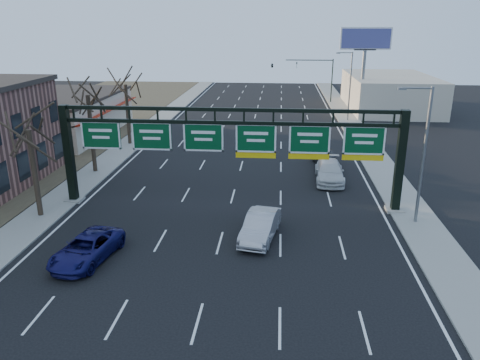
# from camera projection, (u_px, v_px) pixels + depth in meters

# --- Properties ---
(ground) EXTENTS (160.00, 160.00, 0.00)m
(ground) POSITION_uv_depth(u_px,v_px,m) (215.00, 258.00, 26.47)
(ground) COLOR black
(ground) RESTS_ON ground
(sidewalk_left) EXTENTS (3.00, 120.00, 0.12)m
(sidewalk_left) POSITION_uv_depth(u_px,v_px,m) (115.00, 156.00, 46.35)
(sidewalk_left) COLOR gray
(sidewalk_left) RESTS_ON ground
(sidewalk_right) EXTENTS (3.00, 120.00, 0.12)m
(sidewalk_right) POSITION_uv_depth(u_px,v_px,m) (377.00, 162.00, 44.29)
(sidewalk_right) COLOR gray
(sidewalk_right) RESTS_ON ground
(lane_markings) EXTENTS (21.60, 120.00, 0.01)m
(lane_markings) POSITION_uv_depth(u_px,v_px,m) (243.00, 160.00, 45.34)
(lane_markings) COLOR white
(lane_markings) RESTS_ON ground
(sign_gantry) EXTENTS (24.60, 1.20, 7.20)m
(sign_gantry) POSITION_uv_depth(u_px,v_px,m) (232.00, 144.00, 32.52)
(sign_gantry) COLOR black
(sign_gantry) RESTS_ON ground
(cream_strip) EXTENTS (10.90, 18.40, 4.70)m
(cream_strip) POSITION_uv_depth(u_px,v_px,m) (67.00, 115.00, 54.79)
(cream_strip) COLOR beige
(cream_strip) RESTS_ON ground
(building_right_distant) EXTENTS (12.00, 20.00, 5.00)m
(building_right_distant) POSITION_uv_depth(u_px,v_px,m) (389.00, 92.00, 71.24)
(building_right_distant) COLOR beige
(building_right_distant) RESTS_ON ground
(tree_gantry) EXTENTS (3.60, 3.60, 8.48)m
(tree_gantry) POSITION_uv_depth(u_px,v_px,m) (26.00, 114.00, 29.92)
(tree_gantry) COLOR black
(tree_gantry) RESTS_ON sidewalk_left
(tree_mid) EXTENTS (3.60, 3.60, 9.24)m
(tree_mid) POSITION_uv_depth(u_px,v_px,m) (86.00, 83.00, 39.12)
(tree_mid) COLOR black
(tree_mid) RESTS_ON sidewalk_left
(tree_far) EXTENTS (3.60, 3.60, 8.86)m
(tree_far) POSITION_uv_depth(u_px,v_px,m) (125.00, 75.00, 48.67)
(tree_far) COLOR black
(tree_far) RESTS_ON sidewalk_left
(streetlight_near) EXTENTS (2.15, 0.22, 9.00)m
(streetlight_near) POSITION_uv_depth(u_px,v_px,m) (422.00, 149.00, 29.50)
(streetlight_near) COLOR slate
(streetlight_near) RESTS_ON sidewalk_right
(streetlight_far) EXTENTS (2.15, 0.22, 9.00)m
(streetlight_far) POSITION_uv_depth(u_px,v_px,m) (349.00, 83.00, 61.57)
(streetlight_far) COLOR slate
(streetlight_far) RESTS_ON sidewalk_right
(billboard_right) EXTENTS (7.00, 0.50, 12.00)m
(billboard_right) POSITION_uv_depth(u_px,v_px,m) (365.00, 49.00, 64.79)
(billboard_right) COLOR slate
(billboard_right) RESTS_ON ground
(traffic_signal_mast) EXTENTS (10.16, 0.54, 7.00)m
(traffic_signal_mast) POSITION_uv_depth(u_px,v_px,m) (295.00, 68.00, 76.14)
(traffic_signal_mast) COLOR black
(traffic_signal_mast) RESTS_ON ground
(car_blue_suv) EXTENTS (3.24, 5.50, 1.43)m
(car_blue_suv) POSITION_uv_depth(u_px,v_px,m) (87.00, 249.00, 26.06)
(car_blue_suv) COLOR #131251
(car_blue_suv) RESTS_ON ground
(car_silver_sedan) EXTENTS (2.59, 5.18, 1.63)m
(car_silver_sedan) POSITION_uv_depth(u_px,v_px,m) (260.00, 226.00, 28.68)
(car_silver_sedan) COLOR #A3A2A7
(car_silver_sedan) RESTS_ON ground
(car_white_wagon) EXTENTS (2.47, 5.69, 1.63)m
(car_white_wagon) POSITION_uv_depth(u_px,v_px,m) (329.00, 171.00, 39.14)
(car_white_wagon) COLOR silver
(car_white_wagon) RESTS_ON ground
(car_grey_far) EXTENTS (2.49, 4.85, 1.58)m
(car_grey_far) POSITION_uv_depth(u_px,v_px,m) (325.00, 157.00, 43.43)
(car_grey_far) COLOR #404345
(car_grey_far) RESTS_ON ground
(car_silver_distant) EXTENTS (1.62, 4.31, 1.41)m
(car_silver_distant) POSITION_uv_depth(u_px,v_px,m) (206.00, 131.00, 54.02)
(car_silver_distant) COLOR #A1A1A5
(car_silver_distant) RESTS_ON ground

